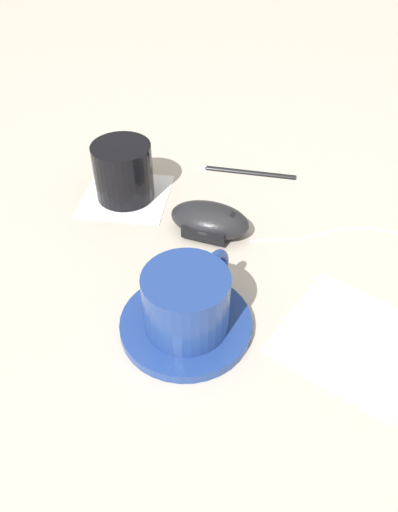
# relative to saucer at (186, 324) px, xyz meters

# --- Properties ---
(ground_plane) EXTENTS (3.00, 3.00, 0.00)m
(ground_plane) POSITION_rel_saucer_xyz_m (0.12, -0.05, -0.01)
(ground_plane) COLOR #B2A899
(saucer) EXTENTS (0.14, 0.14, 0.01)m
(saucer) POSITION_rel_saucer_xyz_m (0.00, 0.00, 0.00)
(saucer) COLOR navy
(saucer) RESTS_ON ground
(coffee_cup) EXTENTS (0.10, 0.10, 0.07)m
(coffee_cup) POSITION_rel_saucer_xyz_m (-0.00, -0.00, 0.04)
(coffee_cup) COLOR navy
(coffee_cup) RESTS_ON saucer
(computer_mouse) EXTENTS (0.10, 0.12, 0.04)m
(computer_mouse) POSITION_rel_saucer_xyz_m (0.15, -0.05, 0.01)
(computer_mouse) COLOR black
(computer_mouse) RESTS_ON ground
(napkin_under_glass) EXTENTS (0.14, 0.14, 0.00)m
(napkin_under_glass) POSITION_rel_saucer_xyz_m (0.25, 0.06, -0.00)
(napkin_under_glass) COLOR white
(napkin_under_glass) RESTS_ON ground
(drinking_glass) EXTENTS (0.08, 0.08, 0.08)m
(drinking_glass) POSITION_rel_saucer_xyz_m (0.24, 0.06, 0.04)
(drinking_glass) COLOR black
(drinking_glass) RESTS_ON napkin_under_glass
(napkin_spare) EXTENTS (0.19, 0.19, 0.00)m
(napkin_spare) POSITION_rel_saucer_xyz_m (-0.04, -0.17, -0.00)
(napkin_spare) COLOR white
(napkin_spare) RESTS_ON ground
(pen) EXTENTS (0.05, 0.14, 0.01)m
(pen) POSITION_rel_saucer_xyz_m (0.28, -0.12, -0.00)
(pen) COLOR black
(pen) RESTS_ON ground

